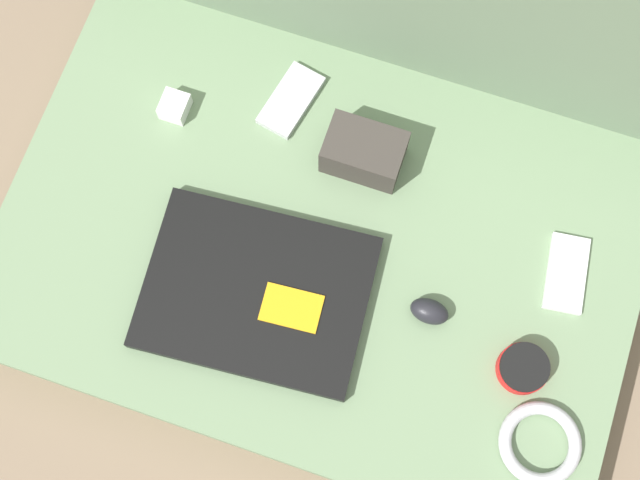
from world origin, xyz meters
TOP-DOWN VIEW (x-y plane):
  - ground_plane at (0.00, 0.00)m, footprint 8.00×8.00m
  - couch_seat at (0.00, 0.00)m, footprint 1.00×0.67m
  - laptop at (-0.07, -0.11)m, footprint 0.36×0.28m
  - computer_mouse at (0.19, -0.05)m, footprint 0.06×0.04m
  - speaker_puck at (0.35, -0.09)m, footprint 0.08×0.08m
  - phone_silver at (-0.12, 0.21)m, footprint 0.08×0.13m
  - phone_black at (0.38, 0.08)m, footprint 0.07×0.13m
  - camera_pouch at (0.02, 0.15)m, footprint 0.12×0.08m
  - charger_brick at (-0.30, 0.14)m, footprint 0.04×0.05m
  - cable_coil at (0.41, -0.19)m, footprint 0.12×0.12m

SIDE VIEW (x-z plane):
  - ground_plane at x=0.00m, z-range 0.00..0.00m
  - couch_seat at x=0.00m, z-range 0.00..0.11m
  - phone_black at x=0.38m, z-range 0.11..0.12m
  - phone_silver at x=-0.12m, z-range 0.11..0.12m
  - cable_coil at x=0.41m, z-range 0.11..0.13m
  - laptop at x=-0.07m, z-range 0.10..0.13m
  - charger_brick at x=-0.30m, z-range 0.11..0.14m
  - speaker_puck at x=0.35m, z-range 0.11..0.14m
  - computer_mouse at x=0.19m, z-range 0.11..0.14m
  - camera_pouch at x=0.02m, z-range 0.11..0.18m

